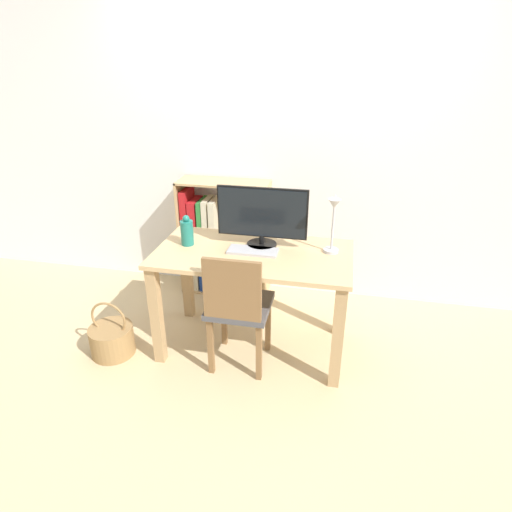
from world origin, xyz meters
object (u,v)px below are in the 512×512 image
keyboard (254,251)px  vase (187,232)px  desk_lamp (333,221)px  basket (112,339)px  chair (238,306)px  monitor (262,215)px  bookshelf (209,237)px

keyboard → vase: size_ratio=1.55×
desk_lamp → basket: size_ratio=0.95×
desk_lamp → chair: bearing=-151.8°
monitor → vase: 0.53m
bookshelf → keyboard: bearing=-53.5°
keyboard → chair: size_ratio=0.38×
basket → desk_lamp: bearing=13.2°
keyboard → desk_lamp: 0.56m
keyboard → desk_lamp: (0.50, 0.05, 0.23)m
monitor → keyboard: (-0.03, -0.12, -0.21)m
chair → keyboard: bearing=87.1°
monitor → vase: (-0.50, -0.09, -0.13)m
vase → chair: (0.42, -0.28, -0.37)m
monitor → basket: monitor is taller
chair → bookshelf: (-0.50, 1.00, 0.02)m
keyboard → bookshelf: size_ratio=0.33×
basket → monitor: bearing=22.3°
chair → desk_lamp: bearing=37.3°
desk_lamp → basket: (-1.47, -0.35, -0.88)m
desk_lamp → bookshelf: (-1.06, 0.71, -0.49)m
basket → keyboard: bearing=17.0°
monitor → bookshelf: (-0.59, 0.64, -0.47)m
chair → basket: bearing=-167.9°
chair → bookshelf: bookshelf is taller
desk_lamp → chair: desk_lamp is taller
bookshelf → basket: size_ratio=2.41×
desk_lamp → chair: (-0.56, -0.30, -0.52)m
monitor → vase: monitor is taller
monitor → keyboard: size_ratio=1.84×
vase → desk_lamp: (0.97, 0.02, 0.15)m
keyboard → basket: keyboard is taller
bookshelf → chair: bearing=-63.3°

